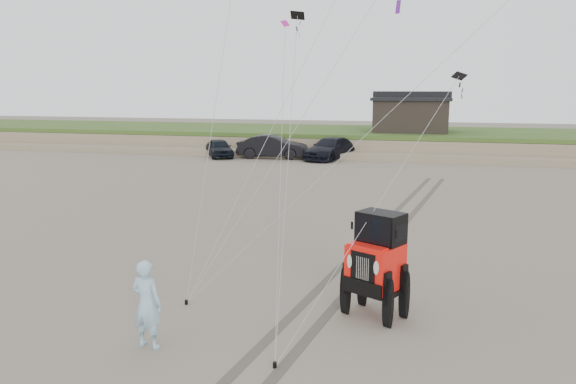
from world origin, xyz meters
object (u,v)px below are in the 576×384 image
object	(u,v)px
cabin	(411,113)
man	(147,304)
truck_c	(330,149)
truck_b	(273,147)
truck_a	(219,148)
jeep	(375,276)

from	to	relation	value
cabin	man	xyz separation A→B (m)	(-3.97, -38.63, -2.28)
truck_c	man	size ratio (longest dim) A/B	2.92
cabin	truck_b	xyz separation A→B (m)	(-10.14, -7.06, -2.35)
truck_a	jeep	bearing A→B (deg)	-93.88
truck_a	truck_b	size ratio (longest dim) A/B	0.78
jeep	truck_c	bearing A→B (deg)	129.52
truck_b	truck_a	bearing A→B (deg)	92.09
truck_b	man	size ratio (longest dim) A/B	2.81
truck_a	man	distance (m)	32.88
jeep	man	distance (m)	5.30
man	jeep	bearing A→B (deg)	-139.79
man	truck_c	bearing A→B (deg)	-78.93
truck_c	man	bearing A→B (deg)	-69.14
truck_c	truck_a	bearing A→B (deg)	-156.54
cabin	truck_a	world-z (taller)	cabin
truck_a	truck_b	xyz separation A→B (m)	(4.26, 0.39, 0.17)
cabin	truck_c	xyz separation A→B (m)	(-5.72, -6.58, -2.42)
truck_b	man	world-z (taller)	man
jeep	man	world-z (taller)	jeep
truck_c	man	distance (m)	32.10
truck_c	jeep	world-z (taller)	jeep
cabin	truck_a	size ratio (longest dim) A/B	1.52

